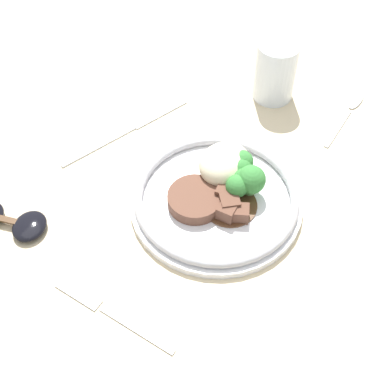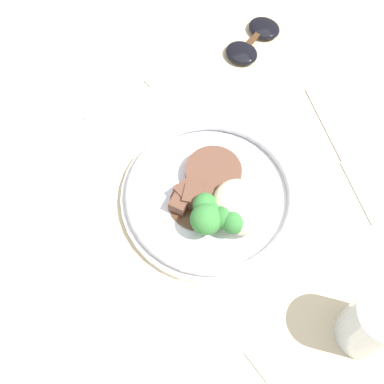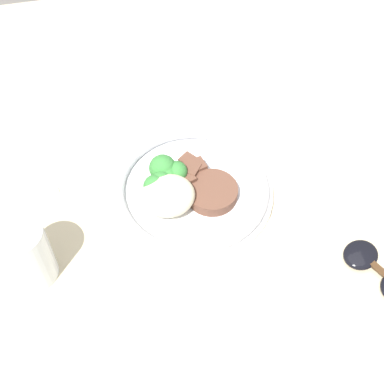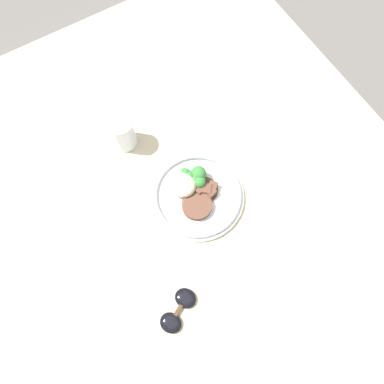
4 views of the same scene
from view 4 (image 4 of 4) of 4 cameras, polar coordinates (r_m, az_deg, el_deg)
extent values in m
plane|color=#5B5651|center=(1.00, -2.49, -2.22)|extent=(8.00, 8.00, 0.00)
cube|color=beige|center=(0.98, -2.55, -1.82)|extent=(1.33, 1.22, 0.04)
cylinder|color=white|center=(0.95, 0.81, -0.66)|extent=(0.24, 0.24, 0.01)
torus|color=#B2B2B7|center=(0.94, 0.82, -0.42)|extent=(0.23, 0.23, 0.01)
ellipsoid|color=beige|center=(0.93, -1.53, 1.36)|extent=(0.08, 0.07, 0.05)
cylinder|color=brown|center=(0.93, 0.76, -2.08)|extent=(0.08, 0.08, 0.02)
cylinder|color=#51331E|center=(0.95, 1.76, 0.30)|extent=(0.07, 0.07, 0.00)
cube|color=brown|center=(0.94, 2.16, 0.35)|extent=(0.04, 0.04, 0.03)
cube|color=brown|center=(0.94, 2.81, -0.07)|extent=(0.03, 0.03, 0.02)
cube|color=brown|center=(0.94, 1.72, 0.38)|extent=(0.03, 0.03, 0.02)
cube|color=brown|center=(0.94, 1.00, 0.43)|extent=(0.03, 0.03, 0.02)
cube|color=brown|center=(0.95, 3.19, 0.88)|extent=(0.03, 0.03, 0.02)
cylinder|color=#669E51|center=(0.95, -0.44, 1.89)|extent=(0.01, 0.01, 0.02)
sphere|color=#387F38|center=(0.94, -0.45, 2.36)|extent=(0.03, 0.03, 0.03)
cylinder|color=#669E51|center=(0.96, 0.98, 2.27)|extent=(0.01, 0.01, 0.01)
sphere|color=#387F38|center=(0.94, 1.00, 2.80)|extent=(0.04, 0.04, 0.04)
cylinder|color=#669E51|center=(0.96, -1.09, 2.21)|extent=(0.01, 0.01, 0.02)
sphere|color=#387F38|center=(0.94, -1.12, 2.70)|extent=(0.03, 0.03, 0.03)
cylinder|color=#669E51|center=(0.96, 0.63, 1.81)|extent=(0.01, 0.01, 0.01)
sphere|color=#387F38|center=(0.94, 0.64, 2.25)|extent=(0.04, 0.04, 0.04)
cylinder|color=#669E51|center=(0.95, 1.00, 1.36)|extent=(0.01, 0.01, 0.01)
sphere|color=#387F38|center=(0.93, 1.02, 1.80)|extent=(0.03, 0.03, 0.03)
cylinder|color=yellow|center=(1.01, -10.35, 8.46)|extent=(0.06, 0.06, 0.07)
cylinder|color=silver|center=(1.00, -10.50, 8.89)|extent=(0.07, 0.07, 0.10)
cube|color=silver|center=(0.93, 10.30, -9.22)|extent=(0.03, 0.10, 0.00)
cube|color=silver|center=(0.91, 6.36, -12.88)|extent=(0.03, 0.07, 0.00)
cube|color=silver|center=(0.93, -8.89, -8.52)|extent=(0.14, 0.03, 0.00)
cube|color=silver|center=(0.96, -11.10, -2.38)|extent=(0.10, 0.03, 0.00)
cube|color=silver|center=(1.06, -4.12, 10.99)|extent=(0.09, 0.02, 0.00)
ellipsoid|color=silver|center=(1.09, -6.84, 13.57)|extent=(0.05, 0.03, 0.01)
ellipsoid|color=black|center=(0.90, -1.00, -15.87)|extent=(0.07, 0.06, 0.02)
ellipsoid|color=black|center=(0.90, -3.27, -19.29)|extent=(0.07, 0.06, 0.02)
cube|color=#472D19|center=(0.89, -2.13, -17.57)|extent=(0.02, 0.03, 0.00)
camera|label=1|loc=(0.57, 51.24, 4.45)|focal=50.00mm
camera|label=2|loc=(0.69, 1.08, 47.28)|focal=50.00mm
camera|label=3|loc=(0.54, -55.10, 7.02)|focal=50.00mm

